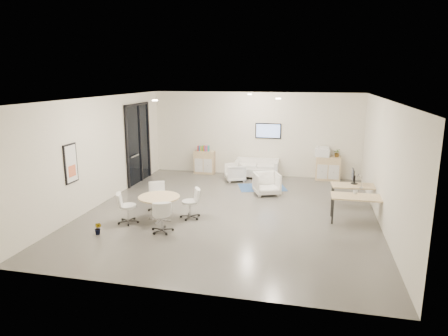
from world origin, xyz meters
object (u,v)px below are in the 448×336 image
object	(u,v)px
sideboard_left	(205,162)
armchair_right	(267,183)
desk_rear	(354,187)
armchair_left	(235,172)
round_table	(159,199)
desk_front	(358,199)
loveseat	(257,169)
sideboard_right	(328,168)

from	to	relation	value
sideboard_left	armchair_right	world-z (taller)	sideboard_left
desk_rear	armchair_right	bearing A→B (deg)	159.69
sideboard_left	armchair_left	xyz separation A→B (m)	(1.41, -0.90, -0.10)
armchair_left	round_table	xyz separation A→B (m)	(-1.15, -4.52, 0.23)
desk_rear	round_table	xyz separation A→B (m)	(-5.16, -2.29, -0.03)
armchair_right	desk_front	bearing A→B (deg)	-59.03
sideboard_left	round_table	world-z (taller)	sideboard_left
loveseat	armchair_left	bearing A→B (deg)	-137.01
armchair_left	desk_rear	xyz separation A→B (m)	(4.01, -2.23, 0.26)
desk_front	loveseat	bearing A→B (deg)	127.66
desk_front	desk_rear	bearing A→B (deg)	88.46
sideboard_right	armchair_right	bearing A→B (deg)	-129.98
loveseat	desk_rear	distance (m)	4.43
armchair_left	desk_front	world-z (taller)	desk_front
sideboard_right	armchair_right	distance (m)	3.10
round_table	desk_front	bearing A→B (deg)	11.59
armchair_left	desk_rear	size ratio (longest dim) A/B	0.52
armchair_left	armchair_right	xyz separation A→B (m)	(1.35, -1.48, 0.05)
desk_rear	sideboard_right	bearing A→B (deg)	97.50
sideboard_left	loveseat	distance (m)	2.14
loveseat	armchair_left	distance (m)	1.02
sideboard_right	armchair_right	world-z (taller)	sideboard_right
sideboard_left	sideboard_right	bearing A→B (deg)	-0.10
sideboard_right	loveseat	distance (m)	2.63
sideboard_left	armchair_left	bearing A→B (deg)	-32.57
desk_front	round_table	size ratio (longest dim) A/B	1.23
sideboard_right	sideboard_left	bearing A→B (deg)	179.90
armchair_right	desk_rear	distance (m)	2.77
armchair_right	sideboard_left	bearing A→B (deg)	117.34
sideboard_right	desk_rear	bearing A→B (deg)	-77.96
loveseat	round_table	bearing A→B (deg)	-112.01
sideboard_left	desk_front	distance (m)	6.94
sideboard_left	armchair_left	size ratio (longest dim) A/B	1.28
desk_front	round_table	bearing A→B (deg)	-168.63
sideboard_left	armchair_right	xyz separation A→B (m)	(2.77, -2.38, -0.05)
loveseat	desk_front	size ratio (longest dim) A/B	1.21
loveseat	round_table	xyz separation A→B (m)	(-1.87, -5.25, 0.26)
sideboard_right	round_table	distance (m)	7.04
armchair_left	armchair_right	world-z (taller)	armchair_right
desk_rear	round_table	world-z (taller)	desk_rear
sideboard_left	desk_rear	distance (m)	6.26
armchair_left	armchair_right	bearing A→B (deg)	19.79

